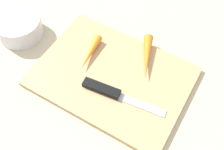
{
  "coord_description": "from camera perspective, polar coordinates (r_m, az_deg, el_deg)",
  "views": [
    {
      "loc": [
        -0.19,
        0.32,
        0.58
      ],
      "look_at": [
        0.0,
        0.0,
        0.01
      ],
      "focal_mm": 45.49,
      "sensor_mm": 36.0,
      "label": 1
    }
  ],
  "objects": [
    {
      "name": "ground_plane",
      "position": [
        0.69,
        -0.0,
        -0.55
      ],
      "size": [
        1.4,
        1.4,
        0.0
      ],
      "primitive_type": "plane",
      "color": "#C6B793"
    },
    {
      "name": "cutting_board",
      "position": [
        0.68,
        -0.0,
        -0.28
      ],
      "size": [
        0.36,
        0.26,
        0.01
      ],
      "primitive_type": "cube",
      "color": "tan",
      "rests_on": "ground_plane"
    },
    {
      "name": "knife",
      "position": [
        0.65,
        -1.09,
        -3.11
      ],
      "size": [
        0.2,
        0.04,
        0.01
      ],
      "rotation": [
        0.0,
        0.0,
        3.25
      ],
      "color": "#B7B7BC",
      "rests_on": "cutting_board"
    },
    {
      "name": "carrot_short",
      "position": [
        0.7,
        -4.41,
        4.52
      ],
      "size": [
        0.04,
        0.11,
        0.02
      ],
      "primitive_type": "cone",
      "rotation": [
        0.0,
        1.57,
        1.73
      ],
      "color": "orange",
      "rests_on": "cutting_board"
    },
    {
      "name": "carrot_long",
      "position": [
        0.7,
        7.05,
        3.69
      ],
      "size": [
        0.07,
        0.13,
        0.02
      ],
      "primitive_type": "cone",
      "rotation": [
        0.0,
        1.57,
        1.97
      ],
      "color": "orange",
      "rests_on": "cutting_board"
    },
    {
      "name": "small_bowl",
      "position": [
        0.79,
        -18.08,
        9.26
      ],
      "size": [
        0.12,
        0.12,
        0.05
      ],
      "primitive_type": "cylinder",
      "color": "silver",
      "rests_on": "ground_plane"
    }
  ]
}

